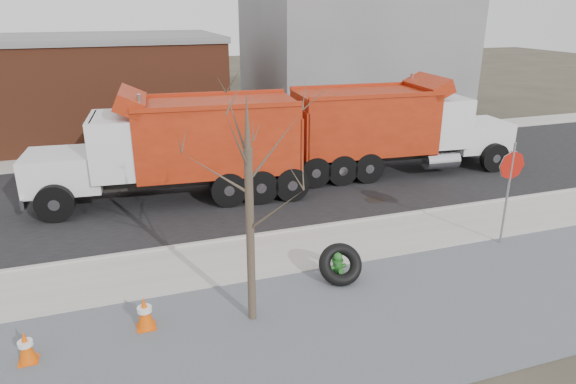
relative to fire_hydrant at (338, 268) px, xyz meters
name	(u,v)px	position (x,y,z in m)	size (l,w,h in m)	color
ground	(335,249)	(0.69, 1.69, -0.37)	(120.00, 120.00, 0.00)	#383328
gravel_verge	(397,313)	(0.69, -1.81, -0.36)	(60.00, 5.00, 0.03)	gray
sidewalk	(331,245)	(0.69, 1.94, -0.34)	(60.00, 2.50, 0.06)	#9E9B93
curb	(315,227)	(0.69, 3.24, -0.32)	(60.00, 0.15, 0.11)	#9E9B93
road	(271,183)	(0.69, 7.99, -0.36)	(60.00, 9.40, 0.02)	black
far_sidewalk	(237,147)	(0.69, 13.69, -0.34)	(60.00, 2.00, 0.06)	#9E9B93
building_grey	(351,50)	(9.69, 19.69, 3.63)	(12.00, 10.00, 8.00)	gray
building_brick	(20,90)	(-9.31, 18.69, 2.28)	(20.20, 8.20, 5.30)	brown
bare_tree	(249,182)	(-2.51, -0.91, 2.92)	(3.20, 3.20, 5.20)	#382D23
fire_hydrant	(338,268)	(0.00, 0.00, 0.00)	(0.45, 0.44, 0.81)	#276728
truck_tire	(340,264)	(0.06, -0.03, 0.12)	(1.31, 1.18, 1.06)	black
stop_sign	(510,177)	(5.52, 0.46, 1.72)	(0.84, 0.07, 3.10)	gray
traffic_cone_near	(26,347)	(-7.14, -0.91, -0.01)	(0.37, 0.37, 0.72)	#E14F07
traffic_cone_far	(145,313)	(-4.82, -0.50, 0.02)	(0.41, 0.41, 0.79)	#E14F07
dump_truck_red_a	(393,125)	(5.98, 7.79, 1.62)	(9.92, 3.35, 3.93)	black
dump_truck_red_b	(180,144)	(-2.86, 7.37, 1.67)	(9.75, 3.56, 4.02)	black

